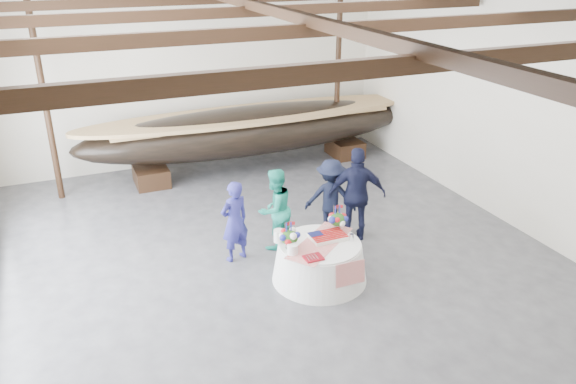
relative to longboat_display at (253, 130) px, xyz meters
name	(u,v)px	position (x,y,z in m)	size (l,w,h in m)	color
floor	(282,268)	(-1.17, -4.79, -1.05)	(10.00, 12.00, 0.01)	#3D3D42
wall_back	(193,76)	(-1.17, 1.21, 1.20)	(10.00, 0.02, 4.50)	silver
wall_right	(520,116)	(3.83, -4.79, 1.20)	(0.02, 12.00, 4.50)	silver
ceiling	(281,4)	(-1.17, -4.79, 3.45)	(10.00, 12.00, 0.01)	white
pavilion_structure	(262,32)	(-1.17, -3.97, 2.95)	(9.80, 11.76, 4.50)	black
longboat_display	(253,130)	(0.00, 0.00, 0.00)	(8.76, 1.75, 1.64)	black
banquet_table	(320,261)	(-0.71, -5.36, -0.70)	(1.63, 1.63, 0.70)	white
tabletop_items	(314,232)	(-0.77, -5.23, -0.20)	(1.52, 1.36, 0.40)	red
guest_woman_blue	(235,221)	(-1.83, -4.16, -0.28)	(0.56, 0.37, 1.54)	navy
guest_woman_teal	(275,209)	(-0.99, -4.00, -0.26)	(0.76, 0.60, 1.57)	teal
guest_man_left	(331,197)	(0.21, -3.91, -0.27)	(1.01, 0.58, 1.56)	black
guest_man_right	(357,194)	(0.58, -4.29, -0.11)	(1.10, 0.46, 1.87)	black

